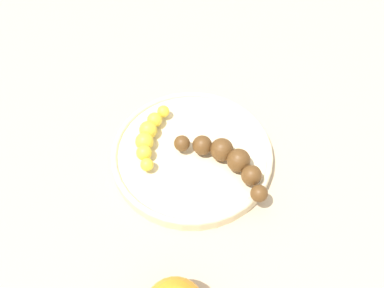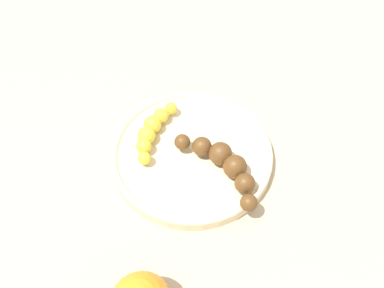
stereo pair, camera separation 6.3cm
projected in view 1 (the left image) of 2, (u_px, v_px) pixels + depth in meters
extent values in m
plane|color=tan|center=(192.00, 158.00, 0.66)|extent=(2.40, 2.40, 0.00)
cylinder|color=beige|center=(192.00, 155.00, 0.66)|extent=(0.26, 0.26, 0.02)
torus|color=beige|center=(192.00, 152.00, 0.65)|extent=(0.26, 0.26, 0.01)
sphere|color=#593819|center=(259.00, 193.00, 0.58)|extent=(0.03, 0.03, 0.03)
sphere|color=#593819|center=(251.00, 175.00, 0.60)|extent=(0.03, 0.03, 0.03)
sphere|color=#593819|center=(239.00, 160.00, 0.61)|extent=(0.04, 0.04, 0.04)
sphere|color=#593819|center=(222.00, 150.00, 0.63)|extent=(0.04, 0.04, 0.04)
sphere|color=#593819|center=(202.00, 144.00, 0.63)|extent=(0.03, 0.03, 0.03)
sphere|color=#593819|center=(182.00, 143.00, 0.63)|extent=(0.03, 0.03, 0.03)
sphere|color=yellow|center=(163.00, 111.00, 0.68)|extent=(0.02, 0.02, 0.02)
sphere|color=yellow|center=(155.00, 120.00, 0.67)|extent=(0.02, 0.02, 0.02)
sphere|color=yellow|center=(148.00, 130.00, 0.65)|extent=(0.03, 0.03, 0.03)
sphere|color=yellow|center=(145.00, 141.00, 0.64)|extent=(0.03, 0.03, 0.03)
sphere|color=yellow|center=(144.00, 153.00, 0.63)|extent=(0.02, 0.02, 0.02)
sphere|color=yellow|center=(147.00, 165.00, 0.61)|extent=(0.02, 0.02, 0.02)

